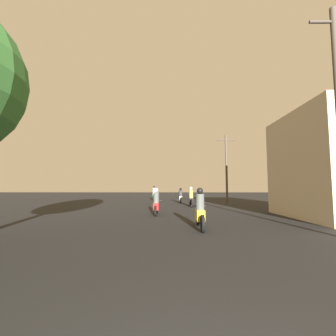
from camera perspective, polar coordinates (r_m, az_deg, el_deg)
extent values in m
cylinder|color=black|center=(9.48, 7.57, -12.53)|extent=(0.10, 0.61, 0.61)
cylinder|color=black|center=(8.16, 8.77, -13.80)|extent=(0.10, 0.61, 0.61)
cube|color=gold|center=(8.79, 8.11, -11.77)|extent=(0.30, 0.72, 0.42)
cylinder|color=black|center=(9.19, 7.72, -9.52)|extent=(0.60, 0.04, 0.04)
cylinder|color=#4C514C|center=(8.67, 8.13, -8.51)|extent=(0.32, 0.32, 0.59)
sphere|color=black|center=(8.65, 8.10, -5.75)|extent=(0.24, 0.24, 0.24)
cylinder|color=black|center=(13.65, -2.84, -10.24)|extent=(0.10, 0.57, 0.57)
cylinder|color=black|center=(12.36, -3.19, -10.82)|extent=(0.10, 0.57, 0.57)
cube|color=red|center=(12.99, -3.00, -9.67)|extent=(0.30, 0.93, 0.38)
cylinder|color=black|center=(13.39, -2.89, -8.27)|extent=(0.60, 0.04, 0.04)
cylinder|color=#4C514C|center=(12.86, -3.02, -7.51)|extent=(0.32, 0.32, 0.61)
sphere|color=silver|center=(12.85, -3.01, -5.63)|extent=(0.24, 0.24, 0.24)
cylinder|color=black|center=(19.04, 5.66, -8.53)|extent=(0.10, 0.64, 0.64)
cylinder|color=black|center=(17.64, 6.08, -8.84)|extent=(0.10, 0.64, 0.64)
cube|color=black|center=(18.33, 5.86, -8.13)|extent=(0.30, 0.85, 0.35)
cylinder|color=black|center=(18.77, 5.72, -7.21)|extent=(0.60, 0.04, 0.04)
cylinder|color=#B28E47|center=(18.22, 5.87, -6.57)|extent=(0.32, 0.32, 0.66)
sphere|color=silver|center=(18.21, 5.86, -5.16)|extent=(0.24, 0.24, 0.24)
cylinder|color=black|center=(22.67, 3.14, -8.03)|extent=(0.10, 0.57, 0.57)
cylinder|color=black|center=(21.34, 3.31, -8.23)|extent=(0.10, 0.57, 0.57)
cube|color=#ADADB2|center=(21.99, 3.22, -7.64)|extent=(0.30, 0.87, 0.37)
cylinder|color=black|center=(22.41, 3.17, -6.85)|extent=(0.60, 0.04, 0.04)
cylinder|color=#2D2D33|center=(21.89, 3.23, -6.42)|extent=(0.32, 0.32, 0.57)
sphere|color=black|center=(21.88, 3.22, -5.36)|extent=(0.24, 0.24, 0.24)
cylinder|color=black|center=(27.03, -3.45, -7.43)|extent=(0.10, 0.62, 0.62)
cylinder|color=black|center=(25.61, -3.66, -7.58)|extent=(0.10, 0.62, 0.62)
cube|color=#1E6B33|center=(26.31, -3.55, -7.05)|extent=(0.30, 0.81, 0.41)
cylinder|color=black|center=(26.76, -3.48, -6.36)|extent=(0.60, 0.04, 0.04)
cylinder|color=silver|center=(26.22, -3.56, -5.84)|extent=(0.32, 0.32, 0.70)
sphere|color=black|center=(26.21, -3.55, -4.81)|extent=(0.24, 0.24, 0.24)
cylinder|color=#4C4238|center=(10.48, 36.45, 27.67)|extent=(1.60, 0.10, 0.10)
cylinder|color=#4C4238|center=(21.64, 14.64, -0.26)|extent=(0.20, 0.20, 6.44)
cylinder|color=#4C4238|center=(22.01, 14.49, 6.81)|extent=(1.60, 0.10, 0.10)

